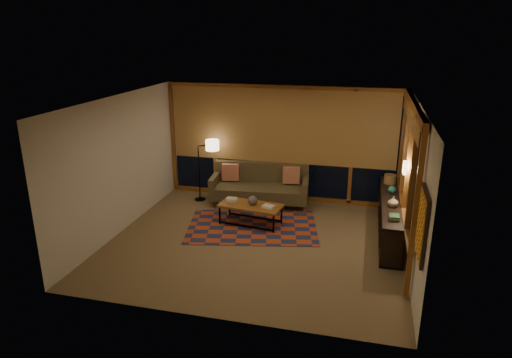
% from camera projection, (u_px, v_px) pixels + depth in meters
% --- Properties ---
extents(floor, '(5.50, 5.00, 0.01)m').
position_uv_depth(floor, '(256.00, 242.00, 8.75)').
color(floor, olive).
rests_on(floor, ground).
extents(ceiling, '(5.50, 5.00, 0.01)m').
position_uv_depth(ceiling, '(256.00, 101.00, 7.90)').
color(ceiling, white).
rests_on(ceiling, walls).
extents(walls, '(5.51, 5.01, 2.70)m').
position_uv_depth(walls, '(256.00, 175.00, 8.33)').
color(walls, silver).
rests_on(walls, floor).
extents(window_wall_back, '(5.30, 0.16, 2.60)m').
position_uv_depth(window_wall_back, '(281.00, 144.00, 10.57)').
color(window_wall_back, '#95531E').
rests_on(window_wall_back, walls).
extents(window_wall_right, '(0.16, 3.70, 2.60)m').
position_uv_depth(window_wall_right, '(407.00, 176.00, 8.26)').
color(window_wall_right, '#95531E').
rests_on(window_wall_right, walls).
extents(wall_art, '(0.06, 0.74, 0.94)m').
position_uv_depth(wall_art, '(422.00, 225.00, 5.97)').
color(wall_art, red).
rests_on(wall_art, walls).
extents(wall_sconce, '(0.12, 0.18, 0.22)m').
position_uv_depth(wall_sconce, '(405.00, 168.00, 8.08)').
color(wall_sconce, '#FFE2B5').
rests_on(wall_sconce, walls).
extents(sofa, '(2.29, 1.11, 0.90)m').
position_uv_depth(sofa, '(260.00, 186.00, 10.50)').
color(sofa, brown).
rests_on(sofa, floor).
extents(pillow_left, '(0.41, 0.21, 0.40)m').
position_uv_depth(pillow_left, '(231.00, 173.00, 10.73)').
color(pillow_left, '#BA1700').
rests_on(pillow_left, sofa).
extents(pillow_right, '(0.41, 0.19, 0.39)m').
position_uv_depth(pillow_right, '(291.00, 177.00, 10.50)').
color(pillow_right, '#BA1700').
rests_on(pillow_right, sofa).
extents(area_rug, '(2.93, 2.26, 0.01)m').
position_uv_depth(area_rug, '(252.00, 227.00, 9.41)').
color(area_rug, '#B23F1E').
rests_on(area_rug, floor).
extents(coffee_table, '(1.36, 0.76, 0.43)m').
position_uv_depth(coffee_table, '(251.00, 214.00, 9.49)').
color(coffee_table, '#95531E').
rests_on(coffee_table, floor).
extents(book_stack_a, '(0.28, 0.24, 0.07)m').
position_uv_depth(book_stack_a, '(231.00, 200.00, 9.59)').
color(book_stack_a, silver).
rests_on(book_stack_a, coffee_table).
extents(book_stack_b, '(0.26, 0.24, 0.04)m').
position_uv_depth(book_stack_b, '(268.00, 207.00, 9.26)').
color(book_stack_b, silver).
rests_on(book_stack_b, coffee_table).
extents(ceramic_pot, '(0.24, 0.24, 0.19)m').
position_uv_depth(ceramic_pot, '(253.00, 200.00, 9.40)').
color(ceramic_pot, '#313131').
rests_on(ceramic_pot, coffee_table).
extents(floor_lamp, '(0.58, 0.51, 1.45)m').
position_uv_depth(floor_lamp, '(199.00, 171.00, 10.69)').
color(floor_lamp, black).
rests_on(floor_lamp, floor).
extents(bookshelf, '(0.40, 2.94, 0.73)m').
position_uv_depth(bookshelf, '(390.00, 217.00, 8.99)').
color(bookshelf, black).
rests_on(bookshelf, floor).
extents(basket, '(0.27, 0.27, 0.19)m').
position_uv_depth(basket, '(390.00, 179.00, 9.76)').
color(basket, '#986F43').
rests_on(basket, bookshelf).
extents(teal_bowl, '(0.17, 0.17, 0.16)m').
position_uv_depth(teal_bowl, '(392.00, 190.00, 9.17)').
color(teal_bowl, '#1D6157').
rests_on(teal_bowl, bookshelf).
extents(vase, '(0.22, 0.22, 0.20)m').
position_uv_depth(vase, '(393.00, 202.00, 8.47)').
color(vase, tan).
rests_on(vase, bookshelf).
extents(shelf_book_stack, '(0.24, 0.29, 0.08)m').
position_uv_depth(shelf_book_stack, '(394.00, 217.00, 7.94)').
color(shelf_book_stack, silver).
rests_on(shelf_book_stack, bookshelf).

